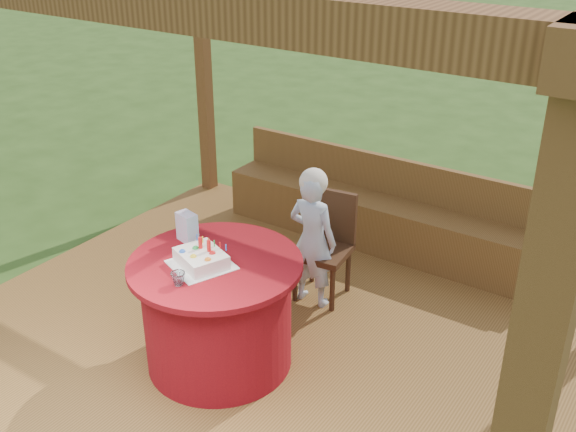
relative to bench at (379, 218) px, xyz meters
The scene contains 10 objects.
ground 1.76m from the bench, 90.00° to the right, with size 60.00×60.00×0.00m, color #254416.
deck 1.75m from the bench, 90.00° to the right, with size 4.50×4.00×0.12m, color brown.
pergola 2.65m from the bench, 90.00° to the right, with size 4.50×4.00×2.72m.
bench is the anchor object (origin of this frame).
table 2.12m from the bench, 93.42° to the right, with size 1.13×1.13×0.78m.
chair 0.97m from the bench, 89.35° to the right, with size 0.44×0.44×0.85m.
elderly_woman 1.17m from the bench, 90.25° to the right, with size 0.40×0.27×1.12m.
birthday_cake 2.28m from the bench, 94.36° to the right, with size 0.46×0.46×0.17m.
gift_bag 2.14m from the bench, 103.12° to the right, with size 0.14×0.09×0.20m, color #F29CD3.
drinking_glass 2.52m from the bench, 93.06° to the right, with size 0.09×0.09×0.08m, color white.
Camera 1 is at (2.35, -3.23, 3.06)m, focal length 42.00 mm.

